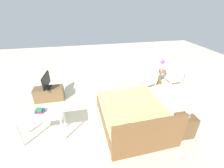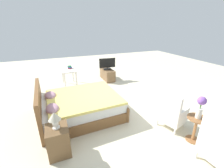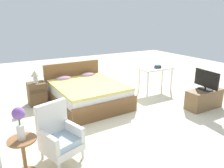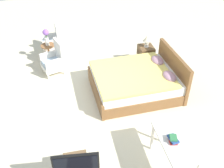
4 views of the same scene
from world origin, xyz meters
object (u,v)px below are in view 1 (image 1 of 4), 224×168
(armchair_by_window_left, at_px, (175,75))
(tv_stand, at_px, (49,94))
(bed, at_px, (133,116))
(tv_flatscreen, at_px, (46,81))
(armchair_by_window_right, at_px, (149,78))
(nightstand, at_px, (184,126))
(flower_vase, at_px, (162,64))
(book_stack, at_px, (40,111))
(table_lamp, at_px, (189,110))
(side_table, at_px, (160,75))
(vanity_desk, at_px, (41,117))

(armchair_by_window_left, xyz_separation_m, tv_stand, (4.89, 0.22, -0.14))
(bed, xyz_separation_m, armchair_by_window_left, (-2.45, -1.94, 0.08))
(tv_stand, relative_size, tv_flatscreen, 1.35)
(armchair_by_window_right, bearing_deg, nightstand, 86.31)
(flower_vase, xyz_separation_m, book_stack, (4.18, 1.99, -0.09))
(armchair_by_window_left, height_order, flower_vase, flower_vase)
(table_lamp, bearing_deg, armchair_by_window_left, -117.08)
(tv_flatscreen, bearing_deg, bed, 144.88)
(table_lamp, bearing_deg, tv_flatscreen, -32.97)
(side_table, xyz_separation_m, book_stack, (4.18, 1.99, 0.42))
(vanity_desk, bearing_deg, flower_vase, -153.87)
(side_table, distance_m, flower_vase, 0.51)
(armchair_by_window_right, bearing_deg, table_lamp, 86.31)
(tv_stand, bearing_deg, table_lamp, 147.02)
(nightstand, bearing_deg, tv_stand, -32.97)
(table_lamp, xyz_separation_m, tv_flatscreen, (3.59, -2.33, -0.07))
(flower_vase, xyz_separation_m, tv_flatscreen, (4.32, 0.36, -0.13))
(bed, bearing_deg, flower_vase, -131.96)
(armchair_by_window_right, distance_m, vanity_desk, 4.09)
(armchair_by_window_right, bearing_deg, flower_vase, -166.22)
(side_table, xyz_separation_m, tv_flatscreen, (4.32, 0.36, 0.37))
(side_table, relative_size, table_lamp, 1.73)
(bed, relative_size, book_stack, 9.59)
(tv_stand, height_order, book_stack, book_stack)
(armchair_by_window_right, xyz_separation_m, tv_stand, (3.76, 0.22, -0.14))
(nightstand, bearing_deg, flower_vase, -105.04)
(armchair_by_window_right, relative_size, book_stack, 4.18)
(bed, height_order, tv_flatscreen, tv_flatscreen)
(armchair_by_window_left, relative_size, vanity_desk, 0.88)
(flower_vase, bearing_deg, tv_flatscreen, 4.72)
(flower_vase, height_order, vanity_desk, flower_vase)
(vanity_desk, relative_size, book_stack, 4.72)
(flower_vase, distance_m, book_stack, 4.63)
(flower_vase, height_order, tv_stand, flower_vase)
(nightstand, bearing_deg, armchair_by_window_right, -93.69)
(side_table, height_order, vanity_desk, vanity_desk)
(bed, distance_m, vanity_desk, 2.32)
(flower_vase, relative_size, tv_flatscreen, 0.67)
(armchair_by_window_right, bearing_deg, side_table, -166.22)
(side_table, distance_m, table_lamp, 2.82)
(armchair_by_window_left, bearing_deg, nightstand, 62.92)
(bed, bearing_deg, side_table, -131.96)
(nightstand, xyz_separation_m, book_stack, (3.46, -0.70, 0.48))
(armchair_by_window_left, distance_m, flower_vase, 0.77)
(side_table, bearing_deg, bed, 48.04)
(armchair_by_window_right, relative_size, flower_vase, 1.93)
(side_table, bearing_deg, armchair_by_window_right, 13.78)
(side_table, xyz_separation_m, table_lamp, (0.72, 2.69, 0.44))
(bed, bearing_deg, tv_flatscreen, -35.12)
(armchair_by_window_left, bearing_deg, bed, 38.37)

